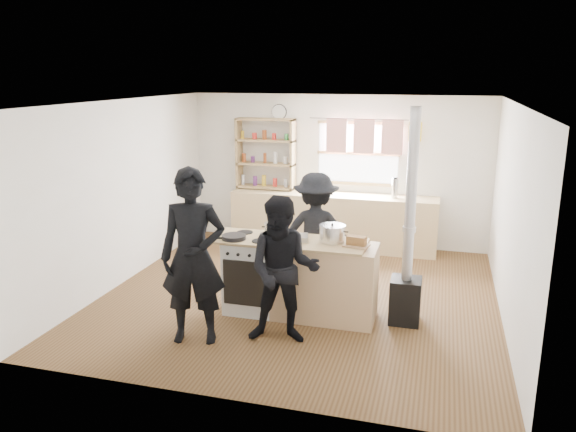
{
  "coord_description": "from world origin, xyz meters",
  "views": [
    {
      "loc": [
        1.69,
        -6.67,
        2.86
      ],
      "look_at": [
        -0.13,
        -0.1,
        1.1
      ],
      "focal_mm": 35.0,
      "sensor_mm": 36.0,
      "label": 1
    }
  ],
  "objects_px": {
    "cooking_island": "(300,278)",
    "flue_heater": "(407,270)",
    "person_far": "(316,232)",
    "person_near_right": "(283,271)",
    "roast_tray": "(293,237)",
    "bread_board": "(356,242)",
    "stockpot_counter": "(332,233)",
    "thermos": "(395,188)",
    "skillet_greens": "(234,237)",
    "stockpot_stove": "(274,230)",
    "person_near_left": "(193,257)"
  },
  "relations": [
    {
      "from": "bread_board",
      "to": "skillet_greens",
      "type": "bearing_deg",
      "value": -175.83
    },
    {
      "from": "thermos",
      "to": "flue_heater",
      "type": "relative_size",
      "value": 0.13
    },
    {
      "from": "stockpot_stove",
      "to": "person_far",
      "type": "relative_size",
      "value": 0.15
    },
    {
      "from": "thermos",
      "to": "person_near_left",
      "type": "height_order",
      "value": "person_near_left"
    },
    {
      "from": "cooking_island",
      "to": "skillet_greens",
      "type": "distance_m",
      "value": 0.93
    },
    {
      "from": "stockpot_counter",
      "to": "cooking_island",
      "type": "bearing_deg",
      "value": -170.81
    },
    {
      "from": "skillet_greens",
      "to": "person_far",
      "type": "xyz_separation_m",
      "value": [
        0.77,
        0.98,
        -0.16
      ]
    },
    {
      "from": "stockpot_counter",
      "to": "person_near_right",
      "type": "height_order",
      "value": "person_near_right"
    },
    {
      "from": "skillet_greens",
      "to": "bread_board",
      "type": "distance_m",
      "value": 1.45
    },
    {
      "from": "thermos",
      "to": "skillet_greens",
      "type": "height_order",
      "value": "thermos"
    },
    {
      "from": "cooking_island",
      "to": "person_near_right",
      "type": "height_order",
      "value": "person_near_right"
    },
    {
      "from": "skillet_greens",
      "to": "roast_tray",
      "type": "height_order",
      "value": "roast_tray"
    },
    {
      "from": "flue_heater",
      "to": "person_far",
      "type": "xyz_separation_m",
      "value": [
        -1.24,
        0.72,
        0.15
      ]
    },
    {
      "from": "flue_heater",
      "to": "bread_board",
      "type": "bearing_deg",
      "value": -164.53
    },
    {
      "from": "person_near_right",
      "to": "stockpot_stove",
      "type": "bearing_deg",
      "value": 103.57
    },
    {
      "from": "person_near_right",
      "to": "flue_heater",
      "type": "bearing_deg",
      "value": 24.02
    },
    {
      "from": "skillet_greens",
      "to": "person_far",
      "type": "height_order",
      "value": "person_far"
    },
    {
      "from": "thermos",
      "to": "stockpot_stove",
      "type": "xyz_separation_m",
      "value": [
        -1.2,
        -2.68,
        -0.04
      ]
    },
    {
      "from": "skillet_greens",
      "to": "stockpot_counter",
      "type": "bearing_deg",
      "value": 10.17
    },
    {
      "from": "bread_board",
      "to": "flue_heater",
      "type": "bearing_deg",
      "value": 15.47
    },
    {
      "from": "stockpot_counter",
      "to": "person_far",
      "type": "distance_m",
      "value": 0.89
    },
    {
      "from": "thermos",
      "to": "stockpot_stove",
      "type": "relative_size",
      "value": 1.32
    },
    {
      "from": "thermos",
      "to": "person_near_right",
      "type": "xyz_separation_m",
      "value": [
        -0.85,
        -3.48,
        -0.25
      ]
    },
    {
      "from": "flue_heater",
      "to": "person_far",
      "type": "bearing_deg",
      "value": 149.97
    },
    {
      "from": "roast_tray",
      "to": "person_near_right",
      "type": "distance_m",
      "value": 0.73
    },
    {
      "from": "flue_heater",
      "to": "person_near_left",
      "type": "xyz_separation_m",
      "value": [
        -2.17,
        -1.06,
        0.31
      ]
    },
    {
      "from": "cooking_island",
      "to": "person_near_left",
      "type": "bearing_deg",
      "value": -134.6
    },
    {
      "from": "cooking_island",
      "to": "person_near_left",
      "type": "height_order",
      "value": "person_near_left"
    },
    {
      "from": "roast_tray",
      "to": "stockpot_stove",
      "type": "xyz_separation_m",
      "value": [
        -0.26,
        0.09,
        0.05
      ]
    },
    {
      "from": "roast_tray",
      "to": "stockpot_counter",
      "type": "distance_m",
      "value": 0.47
    },
    {
      "from": "person_near_left",
      "to": "person_far",
      "type": "xyz_separation_m",
      "value": [
        0.93,
        1.78,
        -0.16
      ]
    },
    {
      "from": "skillet_greens",
      "to": "flue_heater",
      "type": "distance_m",
      "value": 2.06
    },
    {
      "from": "stockpot_counter",
      "to": "person_near_left",
      "type": "bearing_deg",
      "value": -142.33
    },
    {
      "from": "thermos",
      "to": "bread_board",
      "type": "distance_m",
      "value": 2.82
    },
    {
      "from": "stockpot_stove",
      "to": "stockpot_counter",
      "type": "height_order",
      "value": "stockpot_counter"
    },
    {
      "from": "stockpot_counter",
      "to": "flue_heater",
      "type": "bearing_deg",
      "value": 3.8
    },
    {
      "from": "roast_tray",
      "to": "stockpot_stove",
      "type": "bearing_deg",
      "value": 159.86
    },
    {
      "from": "stockpot_stove",
      "to": "person_near_left",
      "type": "bearing_deg",
      "value": -119.36
    },
    {
      "from": "cooking_island",
      "to": "flue_heater",
      "type": "height_order",
      "value": "flue_heater"
    },
    {
      "from": "bread_board",
      "to": "person_near_left",
      "type": "xyz_separation_m",
      "value": [
        -1.6,
        -0.9,
        -0.03
      ]
    },
    {
      "from": "roast_tray",
      "to": "person_far",
      "type": "bearing_deg",
      "value": 83.88
    },
    {
      "from": "stockpot_stove",
      "to": "person_far",
      "type": "xyz_separation_m",
      "value": [
        0.35,
        0.74,
        -0.22
      ]
    },
    {
      "from": "roast_tray",
      "to": "bread_board",
      "type": "bearing_deg",
      "value": -2.84
    },
    {
      "from": "cooking_island",
      "to": "bread_board",
      "type": "relative_size",
      "value": 6.38
    },
    {
      "from": "stockpot_stove",
      "to": "person_near_left",
      "type": "xyz_separation_m",
      "value": [
        -0.58,
        -1.04,
        -0.06
      ]
    },
    {
      "from": "stockpot_stove",
      "to": "person_far",
      "type": "bearing_deg",
      "value": 65.08
    },
    {
      "from": "skillet_greens",
      "to": "person_near_left",
      "type": "relative_size",
      "value": 0.21
    },
    {
      "from": "stockpot_counter",
      "to": "person_far",
      "type": "relative_size",
      "value": 0.19
    },
    {
      "from": "person_far",
      "to": "person_near_right",
      "type": "bearing_deg",
      "value": 79.46
    },
    {
      "from": "thermos",
      "to": "person_near_right",
      "type": "bearing_deg",
      "value": -103.73
    }
  ]
}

